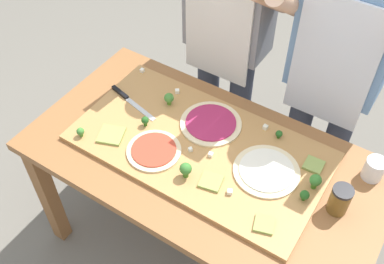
{
  "coord_description": "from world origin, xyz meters",
  "views": [
    {
      "loc": [
        0.62,
        -1.06,
        2.28
      ],
      "look_at": [
        -0.07,
        0.0,
        0.9
      ],
      "focal_mm": 42.72,
      "sensor_mm": 36.0,
      "label": 1
    }
  ],
  "objects_px": {
    "cheese_crumble_d": "(265,127)",
    "cook_left": "(227,30)",
    "prep_table": "(204,172)",
    "cheese_crumble_a": "(210,155)",
    "pizza_slice_near_right": "(211,181)",
    "broccoli_floret_center_right": "(315,181)",
    "broccoli_floret_back_left": "(305,195)",
    "broccoli_floret_front_right": "(80,132)",
    "flour_cup": "(374,170)",
    "pizza_whole_white_garlic": "(266,171)",
    "cheese_crumble_c": "(230,192)",
    "broccoli_floret_front_left": "(279,134)",
    "broccoli_floret_center_left": "(186,169)",
    "pizza_whole_tomato_red": "(154,150)",
    "pizza_slice_far_left": "(314,165)",
    "pizza_slice_far_right": "(111,135)",
    "pizza_whole_beet_magenta": "(211,123)",
    "sauce_jar": "(340,200)",
    "cheese_crumble_f": "(190,149)",
    "pizza_slice_near_left": "(264,224)",
    "broccoli_floret_back_right": "(169,98)",
    "cook_right": "(336,70)",
    "cheese_crumble_e": "(142,70)",
    "broccoli_floret_front_mid": "(145,121)",
    "chefs_knife": "(127,98)"
  },
  "relations": [
    {
      "from": "cheese_crumble_d",
      "to": "cook_left",
      "type": "xyz_separation_m",
      "value": [
        -0.38,
        0.32,
        0.18
      ]
    },
    {
      "from": "prep_table",
      "to": "cheese_crumble_a",
      "type": "bearing_deg",
      "value": -6.32
    },
    {
      "from": "pizza_slice_near_right",
      "to": "broccoli_floret_center_right",
      "type": "bearing_deg",
      "value": 29.18
    },
    {
      "from": "broccoli_floret_back_left",
      "to": "broccoli_floret_front_right",
      "type": "bearing_deg",
      "value": -167.13
    },
    {
      "from": "flour_cup",
      "to": "broccoli_floret_back_left",
      "type": "bearing_deg",
      "value": -124.44
    },
    {
      "from": "pizza_whole_white_garlic",
      "to": "cheese_crumble_c",
      "type": "xyz_separation_m",
      "value": [
        -0.07,
        -0.17,
        0.0
      ]
    },
    {
      "from": "pizza_whole_white_garlic",
      "to": "broccoli_floret_front_left",
      "type": "xyz_separation_m",
      "value": [
        -0.04,
        0.2,
        0.02
      ]
    },
    {
      "from": "broccoli_floret_center_left",
      "to": "flour_cup",
      "type": "distance_m",
      "value": 0.75
    },
    {
      "from": "cheese_crumble_c",
      "to": "pizza_whole_tomato_red",
      "type": "bearing_deg",
      "value": 178.01
    },
    {
      "from": "pizza_slice_far_left",
      "to": "broccoli_floret_back_left",
      "type": "distance_m",
      "value": 0.18
    },
    {
      "from": "prep_table",
      "to": "pizza_slice_far_right",
      "type": "relative_size",
      "value": 14.57
    },
    {
      "from": "broccoli_floret_center_right",
      "to": "cheese_crumble_d",
      "type": "bearing_deg",
      "value": 149.05
    },
    {
      "from": "pizza_whole_tomato_red",
      "to": "pizza_slice_far_left",
      "type": "bearing_deg",
      "value": 26.05
    },
    {
      "from": "broccoli_floret_center_right",
      "to": "cheese_crumble_a",
      "type": "relative_size",
      "value": 3.94
    },
    {
      "from": "pizza_whole_beet_magenta",
      "to": "flour_cup",
      "type": "bearing_deg",
      "value": 9.87
    },
    {
      "from": "cheese_crumble_a",
      "to": "cheese_crumble_d",
      "type": "relative_size",
      "value": 0.94
    },
    {
      "from": "pizza_slice_near_right",
      "to": "flour_cup",
      "type": "xyz_separation_m",
      "value": [
        0.52,
        0.39,
        0.02
      ]
    },
    {
      "from": "cheese_crumble_c",
      "to": "sauce_jar",
      "type": "xyz_separation_m",
      "value": [
        0.37,
        0.17,
        0.03
      ]
    },
    {
      "from": "broccoli_floret_back_left",
      "to": "cook_left",
      "type": "relative_size",
      "value": 0.03
    },
    {
      "from": "cheese_crumble_a",
      "to": "cheese_crumble_f",
      "type": "height_order",
      "value": "cheese_crumble_a"
    },
    {
      "from": "pizza_whole_beet_magenta",
      "to": "cheese_crumble_d",
      "type": "bearing_deg",
      "value": 26.49
    },
    {
      "from": "pizza_slice_near_left",
      "to": "cook_left",
      "type": "bearing_deg",
      "value": 128.43
    },
    {
      "from": "pizza_slice_far_right",
      "to": "broccoli_floret_back_right",
      "type": "relative_size",
      "value": 1.7
    },
    {
      "from": "cook_right",
      "to": "cheese_crumble_a",
      "type": "bearing_deg",
      "value": -115.8
    },
    {
      "from": "pizza_whole_white_garlic",
      "to": "broccoli_floret_center_left",
      "type": "xyz_separation_m",
      "value": [
        -0.26,
        -0.19,
        0.04
      ]
    },
    {
      "from": "broccoli_floret_back_left",
      "to": "cheese_crumble_e",
      "type": "xyz_separation_m",
      "value": [
        -0.98,
        0.27,
        -0.02
      ]
    },
    {
      "from": "pizza_whole_white_garlic",
      "to": "cheese_crumble_f",
      "type": "xyz_separation_m",
      "value": [
        -0.32,
        -0.07,
        0.0
      ]
    },
    {
      "from": "pizza_whole_tomato_red",
      "to": "pizza_slice_far_right",
      "type": "bearing_deg",
      "value": -172.24
    },
    {
      "from": "pizza_slice_near_left",
      "to": "broccoli_floret_back_left",
      "type": "relative_size",
      "value": 1.54
    },
    {
      "from": "pizza_slice_near_left",
      "to": "broccoli_floret_back_left",
      "type": "bearing_deg",
      "value": 67.68
    },
    {
      "from": "pizza_slice_near_right",
      "to": "broccoli_floret_front_mid",
      "type": "bearing_deg",
      "value": 164.94
    },
    {
      "from": "pizza_whole_tomato_red",
      "to": "cheese_crumble_d",
      "type": "distance_m",
      "value": 0.5
    },
    {
      "from": "broccoli_floret_center_right",
      "to": "cheese_crumble_a",
      "type": "xyz_separation_m",
      "value": [
        -0.42,
        -0.09,
        -0.03
      ]
    },
    {
      "from": "chefs_knife",
      "to": "broccoli_floret_back_left",
      "type": "xyz_separation_m",
      "value": [
        0.92,
        -0.08,
        0.02
      ]
    },
    {
      "from": "cheese_crumble_a",
      "to": "sauce_jar",
      "type": "relative_size",
      "value": 0.14
    },
    {
      "from": "broccoli_floret_front_left",
      "to": "cook_right",
      "type": "height_order",
      "value": "cook_right"
    },
    {
      "from": "broccoli_floret_front_mid",
      "to": "cheese_crumble_f",
      "type": "relative_size",
      "value": 3.01
    },
    {
      "from": "broccoli_floret_front_right",
      "to": "pizza_whole_beet_magenta",
      "type": "bearing_deg",
      "value": 39.71
    },
    {
      "from": "pizza_slice_far_right",
      "to": "flour_cup",
      "type": "relative_size",
      "value": 1.08
    },
    {
      "from": "cheese_crumble_d",
      "to": "cheese_crumble_f",
      "type": "distance_m",
      "value": 0.35
    },
    {
      "from": "pizza_whole_white_garlic",
      "to": "broccoli_floret_front_mid",
      "type": "bearing_deg",
      "value": -174.31
    },
    {
      "from": "chefs_knife",
      "to": "cook_right",
      "type": "distance_m",
      "value": 0.95
    },
    {
      "from": "broccoli_floret_back_left",
      "to": "chefs_knife",
      "type": "bearing_deg",
      "value": 175.34
    },
    {
      "from": "pizza_whole_white_garlic",
      "to": "broccoli_floret_center_left",
      "type": "relative_size",
      "value": 3.72
    },
    {
      "from": "sauce_jar",
      "to": "cheese_crumble_e",
      "type": "bearing_deg",
      "value": 168.19
    },
    {
      "from": "pizza_slice_near_left",
      "to": "broccoli_floret_center_right",
      "type": "xyz_separation_m",
      "value": [
        0.09,
        0.26,
        0.04
      ]
    },
    {
      "from": "cheese_crumble_e",
      "to": "cheese_crumble_a",
      "type": "bearing_deg",
      "value": -26.56
    },
    {
      "from": "broccoli_floret_center_right",
      "to": "flour_cup",
      "type": "distance_m",
      "value": 0.26
    },
    {
      "from": "pizza_slice_far_left",
      "to": "broccoli_floret_back_left",
      "type": "relative_size",
      "value": 1.59
    },
    {
      "from": "pizza_whole_beet_magenta",
      "to": "cheese_crumble_d",
      "type": "distance_m",
      "value": 0.24
    }
  ]
}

